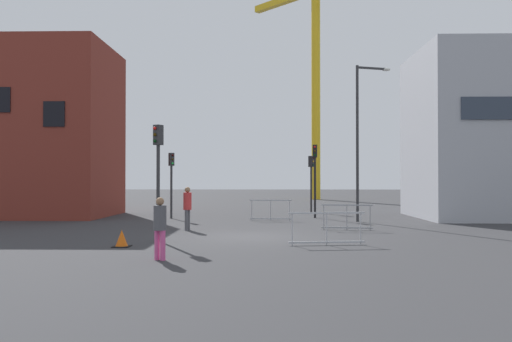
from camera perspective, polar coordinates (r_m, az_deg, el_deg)
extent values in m
plane|color=#333335|center=(19.47, -0.46, -7.23)|extent=(160.00, 160.00, 0.00)
cube|color=maroon|center=(32.51, -23.70, 3.99)|extent=(9.37, 6.50, 9.71)
cube|color=black|center=(29.73, -26.37, 7.04)|extent=(1.10, 0.06, 1.30)
cube|color=black|center=(28.46, -21.33, 5.87)|extent=(1.10, 0.06, 1.30)
cylinder|color=gold|center=(54.05, 6.60, 8.19)|extent=(0.90, 0.90, 21.23)
cylinder|color=#2D2D30|center=(26.47, 11.09, 3.00)|extent=(0.14, 0.14, 7.85)
cube|color=#2D2D30|center=(27.36, 12.62, 10.97)|extent=(1.58, 0.56, 0.10)
ellipsoid|color=silver|center=(27.74, 14.12, 10.77)|extent=(0.44, 0.24, 0.16)
cylinder|color=#2D2D30|center=(28.43, -9.30, -2.31)|extent=(0.12, 0.12, 2.85)
cube|color=#2D2D30|center=(28.44, -9.29, 1.27)|extent=(0.35, 0.36, 0.70)
sphere|color=#390605|center=(28.28, -9.16, 1.73)|extent=(0.11, 0.11, 0.11)
sphere|color=#3C2905|center=(28.27, -9.16, 1.28)|extent=(0.11, 0.11, 0.11)
sphere|color=green|center=(28.27, -9.16, 0.84)|extent=(0.11, 0.11, 0.11)
cylinder|color=#2D2D30|center=(18.33, -10.72, -2.38)|extent=(0.12, 0.12, 3.34)
cube|color=#2D2D30|center=(18.39, -10.70, 3.92)|extent=(0.35, 0.36, 0.70)
sphere|color=red|center=(18.28, -11.07, 4.64)|extent=(0.11, 0.11, 0.11)
sphere|color=#3C2905|center=(18.26, -11.07, 3.95)|extent=(0.11, 0.11, 0.11)
sphere|color=#07330F|center=(18.24, -11.07, 3.26)|extent=(0.11, 0.11, 0.11)
cylinder|color=black|center=(28.65, 6.51, -1.83)|extent=(0.12, 0.12, 3.32)
cube|color=black|center=(28.68, 6.50, 2.19)|extent=(0.27, 0.31, 0.70)
sphere|color=red|center=(28.52, 6.49, 2.65)|extent=(0.11, 0.11, 0.11)
sphere|color=#3C2905|center=(28.51, 6.49, 2.21)|extent=(0.11, 0.11, 0.11)
sphere|color=#07330F|center=(28.50, 6.49, 1.76)|extent=(0.11, 0.11, 0.11)
cylinder|color=#232326|center=(33.32, 6.09, -2.04)|extent=(0.12, 0.12, 2.90)
cube|color=#232326|center=(33.33, 6.08, 1.05)|extent=(0.37, 0.36, 0.70)
sphere|color=#390605|center=(33.24, 6.34, 1.44)|extent=(0.11, 0.11, 0.11)
sphere|color=#F2A514|center=(33.23, 6.34, 1.06)|extent=(0.11, 0.11, 0.11)
sphere|color=#07330F|center=(33.23, 6.34, 0.68)|extent=(0.11, 0.11, 0.11)
cylinder|color=#D14C8C|center=(14.09, -10.22, -8.06)|extent=(0.14, 0.14, 0.79)
cylinder|color=#D14C8C|center=(14.22, -10.83, -7.99)|extent=(0.14, 0.14, 0.79)
cylinder|color=#4C4C51|center=(14.08, -10.52, -5.09)|extent=(0.34, 0.34, 0.66)
sphere|color=#8C6647|center=(14.05, -10.51, -3.30)|extent=(0.22, 0.22, 0.22)
cylinder|color=#4C4C51|center=(21.80, -7.66, -5.39)|extent=(0.14, 0.14, 0.86)
cylinder|color=#4C4C51|center=(21.99, -7.45, -5.35)|extent=(0.14, 0.14, 0.86)
cylinder|color=red|center=(21.85, -7.55, -3.30)|extent=(0.34, 0.34, 0.72)
sphere|color=#8C6647|center=(21.83, -7.55, -2.06)|extent=(0.23, 0.23, 0.23)
cube|color=#B2B5BA|center=(17.04, 7.77, -4.60)|extent=(2.51, 0.37, 0.06)
cube|color=#B2B5BA|center=(17.13, 7.78, -7.77)|extent=(2.51, 0.37, 0.06)
cylinder|color=#B2B5BA|center=(16.86, 4.00, -6.43)|extent=(0.04, 0.04, 1.05)
cylinder|color=#B2B5BA|center=(17.09, 7.78, -6.35)|extent=(0.04, 0.04, 1.05)
cylinder|color=#B2B5BA|center=(17.38, 11.44, -6.25)|extent=(0.04, 0.04, 1.05)
cube|color=#9EA0A5|center=(26.57, 1.62, -3.23)|extent=(2.15, 0.14, 0.06)
cube|color=#9EA0A5|center=(26.63, 1.62, -5.27)|extent=(2.15, 0.14, 0.06)
cylinder|color=#9EA0A5|center=(26.65, -0.47, -4.36)|extent=(0.04, 0.04, 1.05)
cylinder|color=#9EA0A5|center=(26.60, 1.62, -4.36)|extent=(0.04, 0.04, 1.05)
cylinder|color=#9EA0A5|center=(26.59, 3.70, -4.36)|extent=(0.04, 0.04, 1.05)
cube|color=gray|center=(22.11, 9.95, -3.71)|extent=(2.13, 0.29, 0.06)
cube|color=gray|center=(22.18, 9.96, -6.17)|extent=(2.13, 0.29, 0.06)
cylinder|color=gray|center=(22.12, 7.46, -5.08)|extent=(0.04, 0.04, 1.05)
cylinder|color=gray|center=(22.14, 9.96, -5.07)|extent=(0.04, 0.04, 1.05)
cylinder|color=gray|center=(22.21, 12.44, -5.05)|extent=(0.04, 0.04, 1.05)
cube|color=black|center=(17.14, -14.56, -8.03)|extent=(0.53, 0.53, 0.03)
cone|color=#E55B0F|center=(17.11, -14.55, -7.19)|extent=(0.41, 0.41, 0.54)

